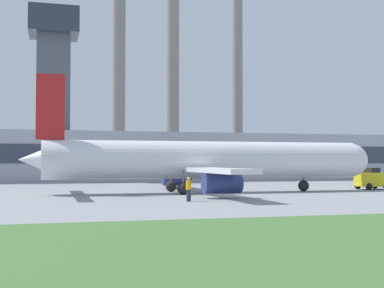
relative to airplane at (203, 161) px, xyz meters
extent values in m
plane|color=gray|center=(0.64, -3.86, -2.90)|extent=(400.00, 400.00, 0.00)
cube|color=#9EA3AD|center=(0.64, 33.42, 0.64)|extent=(78.45, 13.34, 7.07)
cube|color=#2D3847|center=(0.64, 26.70, 0.99)|extent=(76.88, 0.16, 2.55)
cube|color=#4C515B|center=(-12.98, 33.42, 7.73)|extent=(4.69, 4.69, 21.25)
cube|color=#283342|center=(-12.98, 33.42, 20.23)|extent=(7.04, 7.04, 3.75)
cylinder|color=gray|center=(1.19, 70.27, 18.13)|extent=(3.04, 3.04, 42.06)
cylinder|color=gray|center=(13.33, 70.04, 19.17)|extent=(3.00, 3.00, 44.13)
cylinder|color=gray|center=(28.36, 68.96, 17.87)|extent=(2.64, 2.64, 41.54)
cylinder|color=silver|center=(0.46, 0.00, 0.09)|extent=(29.33, 3.39, 3.39)
sphere|color=silver|center=(15.13, 0.00, 0.09)|extent=(3.22, 3.22, 3.22)
cone|color=silver|center=(-14.20, 0.00, 0.09)|extent=(3.73, 3.22, 3.22)
cube|color=#B21E1E|center=(-13.49, 0.00, 4.58)|extent=(2.37, 0.24, 5.59)
cube|color=silver|center=(-13.59, -3.89, 0.59)|extent=(1.02, 7.77, 0.20)
cube|color=silver|center=(-13.59, 3.89, 0.59)|extent=(1.02, 7.77, 0.20)
cube|color=silver|center=(-1.00, -7.16, -0.76)|extent=(2.26, 12.96, 0.36)
cube|color=silver|center=(-1.00, 7.16, -0.76)|extent=(2.26, 12.96, 0.36)
cylinder|color=navy|center=(-0.70, -7.52, -1.73)|extent=(2.94, 1.63, 1.63)
cylinder|color=navy|center=(-0.70, 7.52, -1.73)|extent=(2.94, 1.63, 1.63)
cylinder|color=#59595B|center=(10.00, 0.00, -1.57)|extent=(0.20, 0.20, 1.62)
sphere|color=black|center=(10.00, 0.00, -2.38)|extent=(1.04, 1.04, 1.04)
cylinder|color=#59595B|center=(-2.47, -2.29, -1.57)|extent=(0.20, 0.20, 1.62)
sphere|color=black|center=(-2.47, -2.29, -2.38)|extent=(1.04, 1.04, 1.04)
cylinder|color=#59595B|center=(-2.47, 2.29, -1.57)|extent=(0.20, 0.20, 1.62)
sphere|color=black|center=(-2.47, 2.29, -2.38)|extent=(1.04, 1.04, 1.04)
cube|color=yellow|center=(18.36, 1.32, -1.89)|extent=(3.16, 2.12, 1.39)
cube|color=black|center=(18.36, 1.32, -0.95)|extent=(1.15, 1.41, 0.50)
sphere|color=black|center=(19.35, 2.30, -2.55)|extent=(0.70, 0.70, 0.70)
sphere|color=black|center=(17.36, 0.34, -2.55)|extent=(0.70, 0.70, 0.70)
sphere|color=black|center=(17.23, 2.15, -2.55)|extent=(0.70, 0.70, 0.70)
cylinder|color=#23283D|center=(-4.04, -10.08, -2.48)|extent=(0.38, 0.38, 0.84)
cylinder|color=#F2A514|center=(-4.04, -10.08, -1.72)|extent=(0.47, 0.47, 0.67)
sphere|color=tan|center=(-4.04, -10.08, -1.28)|extent=(0.23, 0.23, 0.23)
camera|label=1|loc=(-13.69, -46.61, -0.11)|focal=50.00mm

